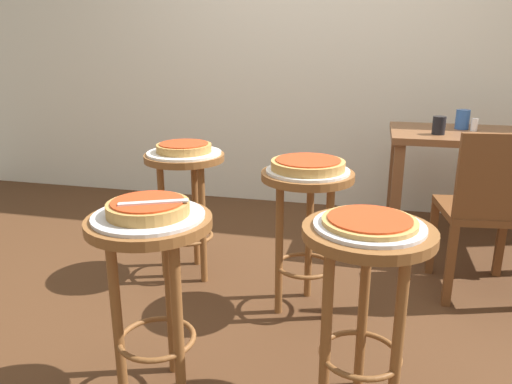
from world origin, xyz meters
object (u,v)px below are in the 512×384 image
Objects in this scene: serving_plate_foreground at (149,216)px; dining_table at (480,152)px; pizza_foreground at (148,208)px; pizza_rear at (184,148)px; serving_plate_leftside at (308,171)px; cup_far_edge at (462,119)px; condiment_shaker at (474,125)px; pizza_middle at (370,221)px; stool_leftside at (307,208)px; serving_plate_rear at (184,153)px; serving_plate_middle at (369,226)px; stool_middle at (366,277)px; cup_near_edge at (439,125)px; wooden_chair at (488,209)px; pizza_server_knife at (153,202)px; stool_foreground at (152,265)px; stool_rear at (186,185)px; pizza_leftside at (308,165)px.

serving_plate_foreground is 0.35× the size of dining_table.
pizza_foreground and pizza_rear have the same top height.
cup_far_edge is (0.80, 1.12, 0.10)m from serving_plate_leftside.
cup_far_edge is 1.55× the size of condiment_shaker.
cup_far_edge reaches higher than pizza_middle.
serving_plate_rear is (-0.67, 0.22, 0.17)m from stool_leftside.
pizza_middle reaches higher than serving_plate_middle.
serving_plate_leftside reaches higher than stool_middle.
dining_table is (0.62, 1.65, -0.10)m from pizza_middle.
cup_near_edge is (1.31, 0.66, 0.09)m from serving_plate_rear.
condiment_shaker reaches higher than pizza_rear.
wooden_chair reaches higher than stool_leftside.
pizza_server_knife reaches higher than serving_plate_middle.
serving_plate_leftside is at bearing -17.97° from serving_plate_rear.
stool_foreground is 1.85× the size of serving_plate_foreground.
pizza_rear reaches higher than stool_rear.
dining_table reaches higher than stool_leftside.
stool_rear is (-0.25, 0.93, 0.00)m from stool_foreground.
pizza_leftside is at bearing -125.77° from cup_near_edge.
stool_leftside is at bearing 59.42° from pizza_foreground.
pizza_rear is (-0.67, 0.22, 0.03)m from serving_plate_leftside.
serving_plate_leftside reaches higher than stool_foreground.
serving_plate_foreground is 1.37× the size of pizza_foreground.
stool_foreground is 0.98m from serving_plate_rear.
condiment_shaker is 0.35× the size of pizza_server_knife.
pizza_server_knife reaches higher than stool_middle.
serving_plate_foreground is 3.10× the size of cup_far_edge.
cup_far_edge reaches higher than serving_plate_leftside.
pizza_server_knife reaches higher than dining_table.
pizza_rear reaches higher than serving_plate_rear.
stool_leftside is 1.40m from cup_far_edge.
pizza_middle is at bearing 6.28° from pizza_foreground.
pizza_foreground is at bearing -74.98° from serving_plate_rear.
stool_foreground is at bearing -125.84° from condiment_shaker.
stool_rear is (-0.25, 0.93, -0.20)m from pizza_foreground.
stool_leftside is at bearing -158.31° from wooden_chair.
wooden_chair reaches higher than pizza_leftside.
stool_leftside is (-0.28, 0.64, 0.00)m from stool_middle.
serving_plate_leftside is at bearing 113.67° from stool_middle.
condiment_shaker is 2.18m from pizza_server_knife.
serving_plate_leftside is 0.84m from pizza_server_knife.
cup_far_edge is (0.80, 1.12, 0.27)m from stool_leftside.
serving_plate_leftside is 4.87× the size of condiment_shaker.
stool_foreground is at bearing 0.00° from serving_plate_foreground.
serving_plate_foreground is 0.85m from stool_leftside.
serving_plate_foreground is 0.96× the size of serving_plate_rear.
serving_plate_rear is at bearing 105.02° from serving_plate_foreground.
pizza_rear is at bearing -153.11° from cup_near_edge.
serving_plate_middle is at bearing -119.77° from wooden_chair.
cup_near_edge reaches higher than pizza_leftside.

